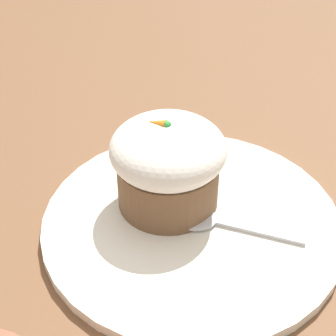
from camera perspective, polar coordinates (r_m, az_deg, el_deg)
name	(u,v)px	position (r m, az deg, el deg)	size (l,w,h in m)	color
ground_plane	(192,227)	(0.51, 2.40, -6.05)	(4.00, 4.00, 0.00)	brown
dessert_plate	(192,223)	(0.50, 2.42, -5.63)	(0.26, 0.26, 0.01)	white
carrot_cake	(168,163)	(0.49, 0.00, 0.48)	(0.10, 0.10, 0.09)	brown
spoon	(211,218)	(0.50, 4.38, -5.07)	(0.12, 0.04, 0.01)	#B7B7BC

